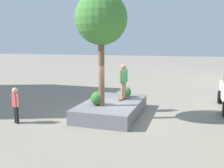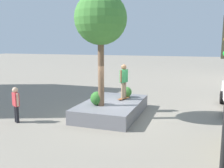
{
  "view_description": "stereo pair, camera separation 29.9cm",
  "coord_description": "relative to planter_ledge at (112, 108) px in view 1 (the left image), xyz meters",
  "views": [
    {
      "loc": [
        11.06,
        3.5,
        3.51
      ],
      "look_at": [
        -0.39,
        -0.11,
        1.54
      ],
      "focal_mm": 39.87,
      "sensor_mm": 36.0,
      "label": 1
    },
    {
      "loc": [
        10.96,
        3.79,
        3.51
      ],
      "look_at": [
        -0.39,
        -0.11,
        1.54
      ],
      "focal_mm": 39.87,
      "sensor_mm": 36.0,
      "label": 2
    }
  ],
  "objects": [
    {
      "name": "skateboarder",
      "position": [
        -0.71,
        0.39,
        1.4
      ],
      "size": [
        0.57,
        0.34,
        1.75
      ],
      "color": "#847056",
      "rests_on": "skateboard"
    },
    {
      "name": "skateboard",
      "position": [
        -0.71,
        0.39,
        0.38
      ],
      "size": [
        0.82,
        0.49,
        0.07
      ],
      "color": "brown",
      "rests_on": "planter_ledge"
    },
    {
      "name": "bystander_watching",
      "position": [
        2.57,
        -3.63,
        0.61
      ],
      "size": [
        0.37,
        0.48,
        1.6
      ],
      "color": "black",
      "rests_on": "ground"
    },
    {
      "name": "boxwood_shrub",
      "position": [
        0.8,
        -0.47,
        0.64
      ],
      "size": [
        0.63,
        0.63,
        0.63
      ],
      "primitive_type": "sphere",
      "color": "#2D6628",
      "rests_on": "planter_ledge"
    },
    {
      "name": "ground_plane",
      "position": [
        0.39,
        0.11,
        -0.32
      ],
      "size": [
        120.0,
        120.0,
        0.0
      ],
      "primitive_type": "plane",
      "color": "gray"
    },
    {
      "name": "planter_ledge",
      "position": [
        0.0,
        0.0,
        0.0
      ],
      "size": [
        4.46,
        2.69,
        0.64
      ],
      "primitive_type": "cube",
      "color": "slate",
      "rests_on": "ground"
    },
    {
      "name": "hedge_clump",
      "position": [
        -1.25,
        0.39,
        0.61
      ],
      "size": [
        0.58,
        0.58,
        0.58
      ],
      "primitive_type": "sphere",
      "color": "#3D7A33",
      "rests_on": "planter_ledge"
    },
    {
      "name": "plaza_tree",
      "position": [
        0.86,
        -0.23,
        4.23
      ],
      "size": [
        2.34,
        2.34,
        5.12
      ],
      "color": "brown",
      "rests_on": "planter_ledge"
    }
  ]
}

